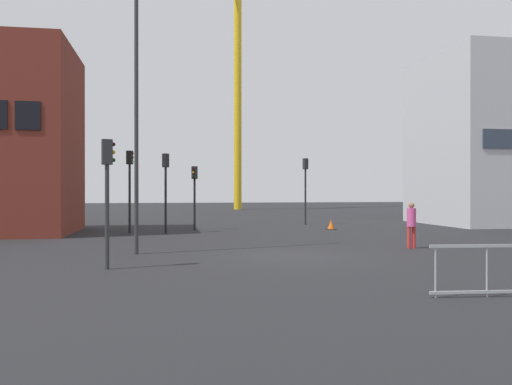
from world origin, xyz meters
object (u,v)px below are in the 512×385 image
(construction_crane, at_px, (235,54))
(traffic_light_crosswalk, at_px, (194,187))
(streetlamp_tall, at_px, (142,97))
(traffic_light_near, at_px, (107,181))
(traffic_light_far, at_px, (130,178))
(traffic_light_island, at_px, (166,180))
(pedestrian_walking, at_px, (411,222))
(traffic_cone_on_verge, at_px, (331,225))
(traffic_light_median, at_px, (306,180))

(construction_crane, relative_size, traffic_light_crosswalk, 7.78)
(streetlamp_tall, relative_size, traffic_light_near, 2.61)
(streetlamp_tall, relative_size, traffic_light_far, 2.22)
(streetlamp_tall, bearing_deg, traffic_light_island, 84.78)
(construction_crane, relative_size, traffic_light_island, 6.74)
(traffic_light_crosswalk, height_order, traffic_light_island, traffic_light_island)
(traffic_light_near, height_order, pedestrian_walking, traffic_light_near)
(traffic_light_near, height_order, traffic_light_island, traffic_light_island)
(traffic_light_crosswalk, bearing_deg, traffic_light_island, -127.83)
(traffic_cone_on_verge, bearing_deg, traffic_light_median, 94.84)
(construction_crane, xyz_separation_m, traffic_light_median, (0.94, -28.47, -15.18))
(traffic_light_median, bearing_deg, pedestrian_walking, -88.63)
(construction_crane, xyz_separation_m, traffic_light_far, (-9.73, -33.53, -15.19))
(construction_crane, distance_m, pedestrian_walking, 46.07)
(construction_crane, xyz_separation_m, traffic_light_island, (-7.90, -34.04, -15.28))
(streetlamp_tall, bearing_deg, traffic_light_near, -102.54)
(traffic_light_island, xyz_separation_m, pedestrian_walking, (9.18, -8.76, -1.72))
(traffic_light_far, xyz_separation_m, pedestrian_walking, (11.01, -9.26, -1.82))
(traffic_light_median, distance_m, traffic_light_far, 11.81)
(traffic_light_near, relative_size, traffic_cone_on_verge, 6.82)
(streetlamp_tall, height_order, traffic_light_far, streetlamp_tall)
(traffic_light_island, bearing_deg, pedestrian_walking, -43.65)
(streetlamp_tall, bearing_deg, traffic_light_far, 96.20)
(construction_crane, bearing_deg, traffic_light_crosswalk, -101.18)
(traffic_light_crosswalk, xyz_separation_m, traffic_light_island, (-1.57, -2.02, 0.34))
(construction_crane, height_order, streetlamp_tall, construction_crane)
(traffic_light_near, bearing_deg, construction_crane, 78.44)
(traffic_light_near, bearing_deg, traffic_light_far, 90.99)
(streetlamp_tall, bearing_deg, traffic_cone_on_verge, 45.50)
(streetlamp_tall, xyz_separation_m, traffic_light_crosswalk, (2.38, 10.88, -3.03))
(construction_crane, xyz_separation_m, pedestrian_walking, (1.28, -42.80, -17.00))
(traffic_light_island, relative_size, pedestrian_walking, 2.34)
(traffic_light_near, relative_size, traffic_light_far, 0.85)
(streetlamp_tall, height_order, traffic_light_crosswalk, streetlamp_tall)
(pedestrian_walking, bearing_deg, streetlamp_tall, -179.45)
(traffic_light_crosswalk, bearing_deg, traffic_light_median, 26.00)
(traffic_light_crosswalk, bearing_deg, traffic_light_far, -155.93)
(streetlamp_tall, relative_size, traffic_cone_on_verge, 17.79)
(traffic_cone_on_verge, bearing_deg, streetlamp_tall, -134.50)
(construction_crane, bearing_deg, traffic_light_near, -101.56)
(traffic_light_crosswalk, height_order, traffic_light_far, traffic_light_far)
(traffic_light_far, bearing_deg, traffic_light_crosswalk, 24.07)
(traffic_light_island, xyz_separation_m, traffic_light_far, (-1.83, 0.50, 0.10))
(streetlamp_tall, xyz_separation_m, traffic_light_far, (-1.02, 9.36, -2.59))
(traffic_light_near, relative_size, pedestrian_walking, 2.07)
(traffic_light_median, bearing_deg, traffic_light_crosswalk, -154.00)
(construction_crane, relative_size, streetlamp_tall, 2.92)
(traffic_light_median, xyz_separation_m, traffic_light_far, (-10.67, -5.06, -0.01))
(construction_crane, distance_m, traffic_light_median, 32.28)
(traffic_light_far, height_order, traffic_cone_on_verge, traffic_light_far)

